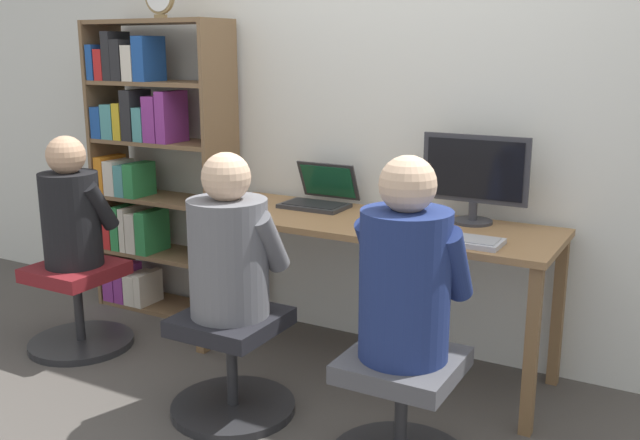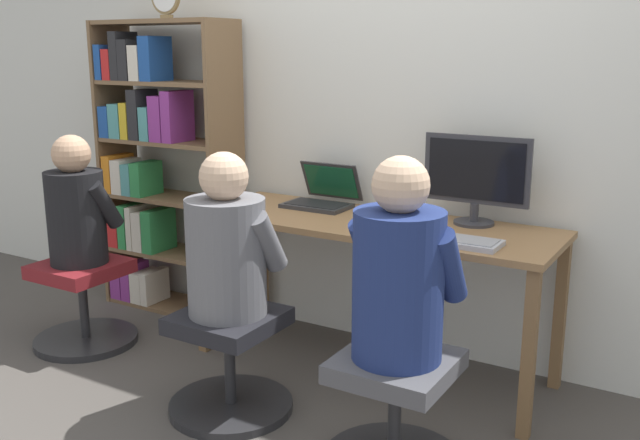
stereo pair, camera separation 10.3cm
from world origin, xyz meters
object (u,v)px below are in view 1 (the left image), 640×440
Objects in this scene: keyboard at (455,239)px; bookshelf at (146,167)px; office_chair_left at (401,412)px; person_near_shelf at (71,209)px; laptop at (319,197)px; office_chair_side at (78,305)px; person_at_monitor at (406,272)px; person_at_laptop at (229,247)px; office_chair_right at (232,363)px; desktop_monitor at (474,177)px.

bookshelf is (-1.97, 0.30, 0.10)m from keyboard.
person_near_shelf reaches higher than office_chair_left.
office_chair_side is at bearing -147.82° from laptop.
office_chair_left is at bearing -90.00° from person_at_monitor.
person_near_shelf is at bearing -148.00° from laptop.
laptop is 0.48× the size of person_at_laptop.
person_at_laptop is 0.41× the size of bookshelf.
office_chair_left and office_chair_right have the same top height.
person_at_monitor is at bearing -23.09° from bookshelf.
bookshelf reaches higher than person_at_laptop.
desktop_monitor is at bearing 20.36° from person_near_shelf.
office_chair_side is at bearing 173.64° from office_chair_left.
desktop_monitor is at bearing 1.80° from bookshelf.
person_at_monitor is at bearing -46.12° from laptop.
keyboard is 0.54m from person_at_monitor.
person_at_laptop is (-0.79, 0.04, 0.51)m from office_chair_left.
office_chair_left is 0.73× the size of person_at_monitor.
person_at_monitor reaches higher than office_chair_side.
person_at_monitor is at bearing -6.20° from office_chair_side.
desktop_monitor is at bearing 20.48° from office_chair_side.
office_chair_left is at bearing -3.02° from person_at_laptop.
person_near_shelf is at bearing 90.00° from office_chair_side.
keyboard is at bearing -21.69° from laptop.
person_at_monitor is 1.07× the size of person_at_laptop.
person_near_shelf is at bearing -170.13° from keyboard.
office_chair_left is at bearing -23.22° from bookshelf.
office_chair_side is (0.07, -0.63, -0.63)m from bookshelf.
laptop is 0.20× the size of bookshelf.
office_chair_left is (0.84, -0.88, -0.56)m from laptop.
bookshelf reaches higher than office_chair_right.
person_at_monitor is (0.84, -0.87, -0.02)m from laptop.
office_chair_right and office_chair_side have the same top height.
office_chair_right is at bearing 177.73° from person_at_monitor.
bookshelf reaches higher than person_near_shelf.
desktop_monitor is 1.27× the size of keyboard.
office_chair_side is 0.81× the size of person_near_shelf.
desktop_monitor is 0.72× the size of person_at_laptop.
office_chair_right is at bearing -8.98° from office_chair_side.
laptop is 1.21m from person_at_monitor.
office_chair_side is 0.51m from person_near_shelf.
bookshelf is at bearing -178.20° from desktop_monitor.
laptop is at bearing 133.88° from person_at_monitor.
office_chair_left is (0.00, -0.55, -0.53)m from keyboard.
bookshelf reaches higher than desktop_monitor.
keyboard is at bearing 90.43° from office_chair_left.
person_at_laptop is 1.03× the size of person_near_shelf.
person_at_monitor reaches higher than keyboard.
bookshelf reaches higher than laptop.
office_chair_left is 0.32× the size of bookshelf.
office_chair_right is (-0.79, -0.51, -0.53)m from keyboard.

